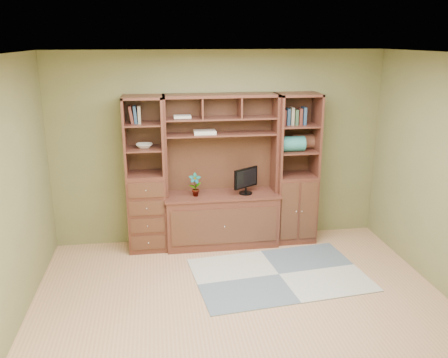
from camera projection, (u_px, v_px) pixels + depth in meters
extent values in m
cube|color=tan|center=(245.00, 313.00, 4.92)|extent=(4.60, 4.10, 0.04)
cube|color=white|center=(249.00, 55.00, 4.18)|extent=(4.60, 4.10, 0.04)
cube|color=olive|center=(219.00, 148.00, 6.45)|extent=(4.50, 0.04, 2.60)
cube|color=olive|center=(315.00, 306.00, 2.65)|extent=(4.50, 0.04, 2.60)
cube|color=olive|center=(0.00, 206.00, 4.24)|extent=(0.04, 4.00, 2.60)
cube|color=#53281D|center=(222.00, 173.00, 6.27)|extent=(1.54, 0.53, 2.05)
cube|color=#53281D|center=(146.00, 175.00, 6.17)|extent=(0.50, 0.45, 2.05)
cube|color=#53281D|center=(296.00, 169.00, 6.45)|extent=(0.55, 0.45, 2.05)
cube|color=#929797|center=(279.00, 274.00, 5.70)|extent=(2.14, 1.55, 0.01)
cube|color=black|center=(246.00, 176.00, 6.30)|extent=(0.43, 0.37, 0.49)
imported|color=#994833|center=(195.00, 185.00, 6.23)|extent=(0.16, 0.11, 0.31)
cube|color=beige|center=(205.00, 132.00, 6.18)|extent=(0.29, 0.21, 0.04)
imported|color=silver|center=(144.00, 146.00, 6.06)|extent=(0.21, 0.21, 0.05)
cube|color=#2E7B74|center=(291.00, 144.00, 6.29)|extent=(0.35, 0.20, 0.20)
cube|color=brown|center=(305.00, 141.00, 6.44)|extent=(0.36, 0.20, 0.20)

